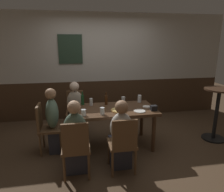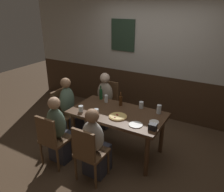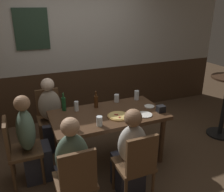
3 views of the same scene
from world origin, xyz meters
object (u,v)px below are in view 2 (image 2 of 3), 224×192
dining_table (117,117)px  plate_white_large (136,125)px  person_mid_near (95,147)px  chair_head_west (63,110)px  beer_bottle_brown (121,100)px  person_head_west (70,112)px  person_left_far (104,104)px  chair_left_near (52,138)px  tumbler_water (141,105)px  beer_glass_tall (96,113)px  pizza (118,116)px  tumbler_short (106,99)px  beer_bottle_green (101,94)px  pint_glass_stout (81,109)px  chair_mid_near (89,151)px  pint_glass_pale (159,110)px  condiment_caddy (153,127)px  chair_left_far (108,100)px  plate_white_small (154,122)px  person_left_near (60,134)px

dining_table → plate_white_large: bearing=-28.3°
dining_table → person_mid_near: 0.69m
chair_head_west → beer_bottle_brown: (1.10, 0.27, 0.34)m
person_head_west → person_left_far: size_ratio=1.03×
chair_left_near → tumbler_water: bearing=50.9°
chair_head_west → beer_glass_tall: bearing=-16.2°
person_head_west → pizza: size_ratio=3.99×
person_left_far → beer_bottle_brown: person_left_far is taller
person_head_west → plate_white_large: bearing=-9.1°
tumbler_water → tumbler_short: size_ratio=0.85×
chair_left_near → beer_bottle_green: (0.15, 1.17, 0.35)m
person_head_west → tumbler_water: size_ratio=9.83×
tumbler_water → person_head_west: bearing=-165.3°
pizza → pint_glass_stout: pint_glass_stout is taller
person_left_far → plate_white_large: person_left_far is taller
chair_head_west → person_left_far: person_left_far is taller
chair_mid_near → person_mid_near: bearing=90.0°
pint_glass_pale → plate_white_large: pint_glass_pale is taller
pint_glass_stout → plate_white_large: size_ratio=0.50×
beer_bottle_brown → beer_glass_tall: bearing=-104.9°
chair_head_west → person_mid_near: person_mid_near is taller
pizza → condiment_caddy: size_ratio=2.64×
chair_mid_near → chair_left_far: bearing=112.2°
chair_left_near → beer_glass_tall: chair_left_near is taller
pizza → tumbler_water: 0.52m
person_head_west → beer_glass_tall: size_ratio=9.56×
pizza → plate_white_small: (0.55, 0.13, -0.01)m
chair_head_west → pizza: (1.27, -0.14, 0.26)m
pint_glass_pale → plate_white_large: bearing=-107.1°
chair_head_west → chair_mid_near: bearing=-35.0°
dining_table → tumbler_short: tumbler_short is taller
person_mid_near → plate_white_small: (0.64, 0.65, 0.28)m
person_left_near → beer_glass_tall: (0.45, 0.39, 0.32)m
chair_head_west → condiment_caddy: chair_head_west is taller
chair_head_west → beer_glass_tall: 1.04m
dining_table → tumbler_water: size_ratio=13.08×
chair_head_west → person_mid_near: 1.36m
plate_white_large → tumbler_short: bearing=148.6°
tumbler_short → chair_head_west: bearing=-162.4°
person_mid_near → beer_bottle_green: 1.20m
pizza → condiment_caddy: 0.61m
beer_glass_tall → pint_glass_stout: bearing=178.8°
pint_glass_pale → person_left_far: bearing=164.0°
tumbler_water → tumbler_short: (-0.65, -0.08, 0.01)m
person_head_west → plate_white_large: (1.46, -0.23, 0.26)m
chair_head_west → person_head_west: 0.16m
person_left_near → tumbler_water: 1.42m
tumbler_water → pint_glass_stout: (-0.81, -0.61, -0.01)m
chair_left_near → chair_left_far: bearing=90.0°
chair_mid_near → pint_glass_pale: pint_glass_pale is taller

